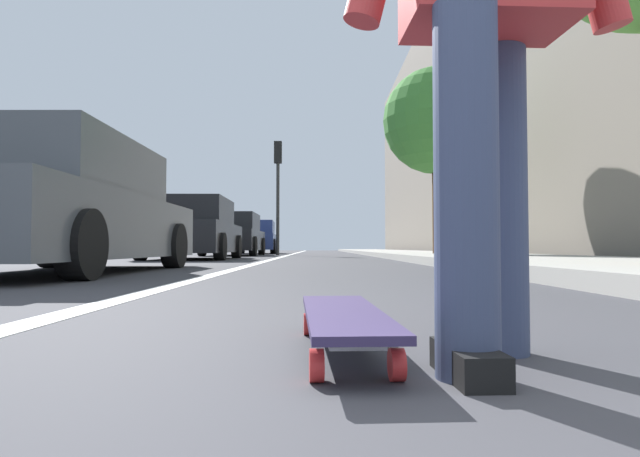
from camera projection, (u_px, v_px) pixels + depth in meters
name	position (u px, v px, depth m)	size (l,w,h in m)	color
ground_plane	(320.00, 262.00, 10.46)	(80.00, 80.00, 0.00)	#38383D
lane_stripe_white	(290.00, 255.00, 20.45)	(52.00, 0.16, 0.01)	silver
sidewalk_curb	(412.00, 254.00, 18.47)	(52.00, 3.20, 0.14)	#9E9B93
building_facade	(458.00, 115.00, 22.69)	(40.00, 1.20, 11.97)	slate
skateboard	(343.00, 318.00, 1.42)	(0.85, 0.24, 0.11)	red
parked_car_near	(62.00, 210.00, 5.88)	(4.57, 1.94, 1.47)	#4C5156
parked_car_mid	(193.00, 230.00, 12.83)	(4.18, 2.01, 1.47)	black
parked_car_far	(234.00, 235.00, 18.75)	(4.25, 1.91, 1.49)	black
parked_car_end	(257.00, 238.00, 24.32)	(4.56, 1.98, 1.49)	navy
traffic_light	(278.00, 176.00, 19.40)	(0.33, 0.28, 4.18)	#2D2D2D
street_tree_mid	(436.00, 121.00, 12.98)	(2.61, 2.61, 4.70)	brown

